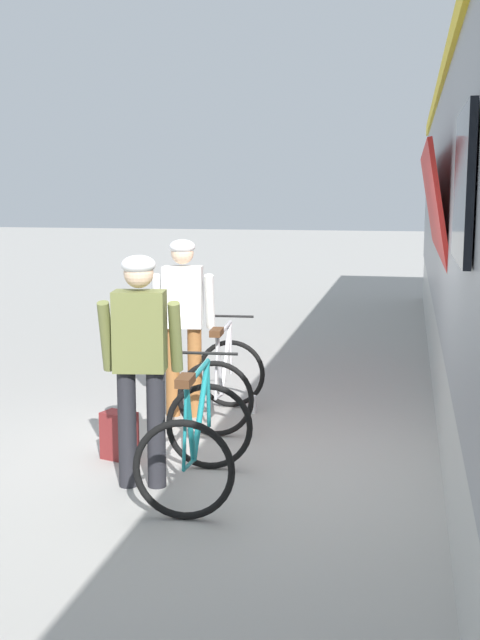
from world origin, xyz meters
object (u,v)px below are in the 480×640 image
Objects in this scene: bicycle_near_teal at (197,441)px; bicycle_far_silver at (223,381)px; cyclist_near_in_olive at (140,350)px; water_bottle_near_the_bikes at (253,404)px; backpack_on_platform at (119,436)px; cyclist_far_in_white at (183,312)px.

bicycle_far_silver is at bearing 97.20° from bicycle_near_teal.
cyclist_near_in_olive is 2.41m from water_bottle_near_the_bikes.
bicycle_near_teal is 2.80× the size of backpack_on_platform.
cyclist_far_in_white is 2.18m from bicycle_near_teal.
backpack_on_platform is at bearing 144.24° from bicycle_near_teal.
cyclist_far_in_white is 9.76× the size of water_bottle_near_the_bikes.
bicycle_near_teal is 1.05m from backpack_on_platform.
bicycle_far_silver is at bearing -123.50° from water_bottle_near_the_bikes.
cyclist_far_in_white is 1.57× the size of bicycle_far_silver.
backpack_on_platform is at bearing 125.22° from cyclist_near_in_olive.
bicycle_near_teal is 6.21× the size of water_bottle_near_the_bikes.
water_bottle_near_the_bikes is at bearing 78.70° from cyclist_near_in_olive.
cyclist_far_in_white is at bearing 166.25° from bicycle_far_silver.
cyclist_far_in_white is at bearing 99.48° from backpack_on_platform.
water_bottle_near_the_bikes is at bearing 90.30° from bicycle_near_teal.
water_bottle_near_the_bikes is (0.65, 0.23, -0.96)m from cyclist_far_in_white.
water_bottle_near_the_bikes is at bearing 56.50° from bicycle_far_silver.
backpack_on_platform is at bearing -115.48° from bicycle_far_silver.
cyclist_far_in_white is at bearing 108.66° from bicycle_near_teal.
cyclist_near_in_olive is 1.09m from backpack_on_platform.
backpack_on_platform is at bearing -117.28° from water_bottle_near_the_bikes.
bicycle_near_teal is 1.88m from bicycle_far_silver.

